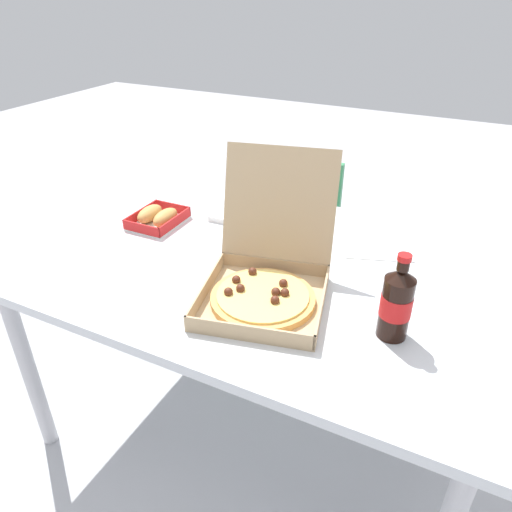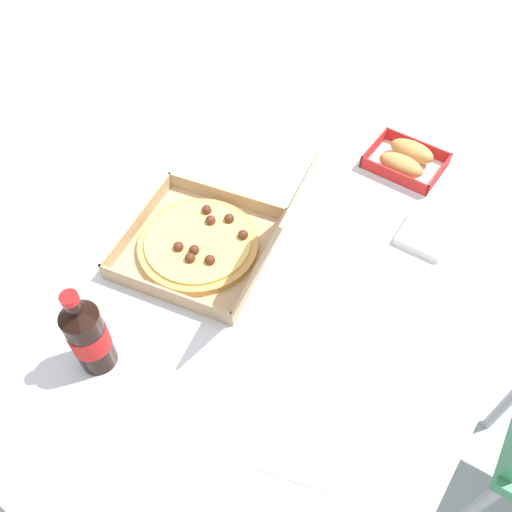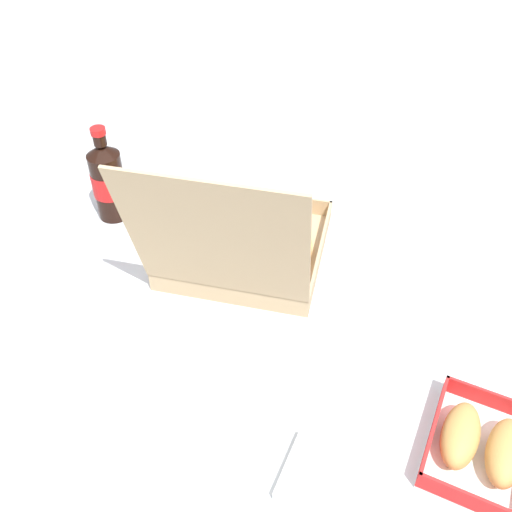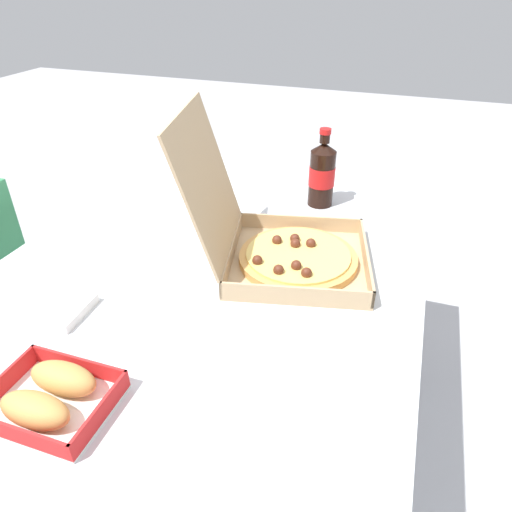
{
  "view_description": "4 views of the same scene",
  "coord_description": "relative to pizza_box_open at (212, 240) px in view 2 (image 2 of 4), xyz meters",
  "views": [
    {
      "loc": [
        0.54,
        -1.12,
        1.46
      ],
      "look_at": [
        0.02,
        -0.08,
        0.78
      ],
      "focal_mm": 33.4,
      "sensor_mm": 36.0,
      "label": 1
    },
    {
      "loc": [
        0.64,
        0.36,
        1.65
      ],
      "look_at": [
        0.06,
        -0.05,
        0.75
      ],
      "focal_mm": 36.72,
      "sensor_mm": 36.0,
      "label": 2
    },
    {
      "loc": [
        -0.33,
        0.62,
        1.52
      ],
      "look_at": [
        0.05,
        -0.14,
        0.76
      ],
      "focal_mm": 40.05,
      "sensor_mm": 36.0,
      "label": 3
    },
    {
      "loc": [
        -0.79,
        -0.4,
        1.31
      ],
      "look_at": [
        0.07,
        -0.1,
        0.73
      ],
      "focal_mm": 32.45,
      "sensor_mm": 36.0,
      "label": 4
    }
  ],
  "objects": [
    {
      "name": "paper_menu",
      "position": [
        0.21,
        0.39,
        -0.05
      ],
      "size": [
        0.25,
        0.21,
        0.0
      ],
      "primitive_type": "cube",
      "rotation": [
        0.0,
        0.0,
        0.33
      ],
      "color": "white",
      "rests_on": "dining_table"
    },
    {
      "name": "dining_table",
      "position": [
        -0.09,
        0.16,
        -0.11
      ],
      "size": [
        1.43,
        0.97,
        0.71
      ],
      "color": "silver",
      "rests_on": "ground_plane"
    },
    {
      "name": "bread_side_box",
      "position": [
        -0.52,
        0.22,
        -0.02
      ],
      "size": [
        0.15,
        0.19,
        0.06
      ],
      "color": "white",
      "rests_on": "dining_table"
    },
    {
      "name": "napkin_pile",
      "position": [
        -0.32,
        0.37,
        -0.04
      ],
      "size": [
        0.12,
        0.12,
        0.02
      ],
      "primitive_type": "cube",
      "rotation": [
        0.0,
        0.0,
        0.05
      ],
      "color": "white",
      "rests_on": "dining_table"
    },
    {
      "name": "ground_plane",
      "position": [
        -0.09,
        0.16,
        -0.76
      ],
      "size": [
        10.0,
        10.0,
        0.0
      ],
      "primitive_type": "plane",
      "color": "#B2B2B7"
    },
    {
      "name": "pizza_box_open",
      "position": [
        0.0,
        0.0,
        0.0
      ],
      "size": [
        0.4,
        0.47,
        0.35
      ],
      "color": "tan",
      "rests_on": "dining_table"
    },
    {
      "name": "cola_bottle",
      "position": [
        0.34,
        -0.01,
        0.05
      ],
      "size": [
        0.07,
        0.07,
        0.22
      ],
      "color": "black",
      "rests_on": "dining_table"
    }
  ]
}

